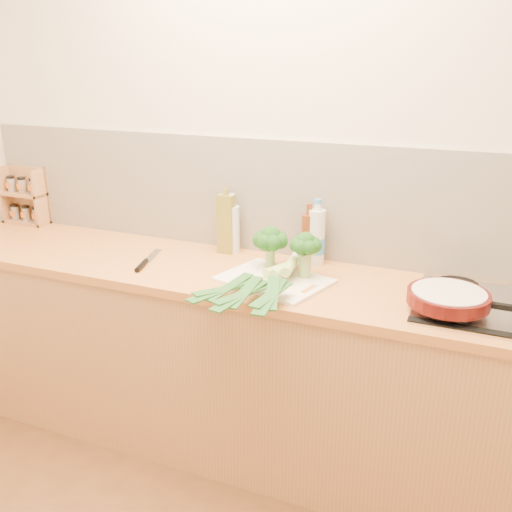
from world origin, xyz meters
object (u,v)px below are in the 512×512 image
Objects in this scene: chopping_board at (274,280)px; skillet at (449,298)px; spice_rack at (26,199)px; gas_hob at (496,307)px; chefs_knife at (144,263)px.

chopping_board is 0.99× the size of skillet.
chopping_board is at bearing -10.62° from spice_rack.
skillet is 2.33m from spice_rack.
spice_rack reaches higher than chopping_board.
spice_rack is (-2.31, 0.35, 0.07)m from skillet.
skillet reaches higher than gas_hob.
gas_hob is 1.85× the size of chefs_knife.
spice_rack is at bearing -173.66° from chopping_board.
spice_rack reaches higher than gas_hob.
chopping_board is 1.38× the size of chefs_knife.
chopping_board is at bearing 177.56° from skillet.
gas_hob reaches higher than chopping_board.
gas_hob is 0.87m from chopping_board.
gas_hob is at bearing 20.39° from chopping_board.
chopping_board is 0.62m from chefs_knife.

